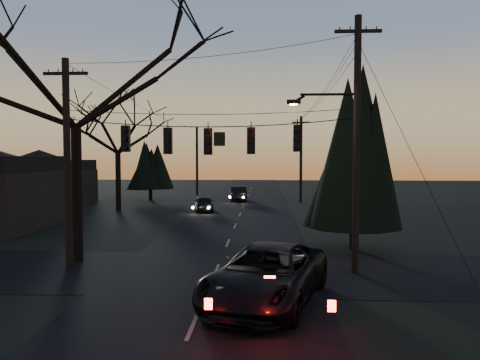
# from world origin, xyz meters

# --- Properties ---
(main_road) EXTENTS (8.00, 120.00, 0.02)m
(main_road) POSITION_xyz_m (0.00, 20.00, 0.01)
(main_road) COLOR black
(main_road) RESTS_ON ground
(cross_road) EXTENTS (60.00, 7.00, 0.02)m
(cross_road) POSITION_xyz_m (0.00, 10.00, 0.01)
(cross_road) COLOR black
(cross_road) RESTS_ON ground
(utility_pole_right) EXTENTS (5.00, 0.30, 10.00)m
(utility_pole_right) POSITION_xyz_m (5.50, 10.00, 0.00)
(utility_pole_right) COLOR black
(utility_pole_right) RESTS_ON ground
(utility_pole_left) EXTENTS (1.80, 0.30, 8.50)m
(utility_pole_left) POSITION_xyz_m (-6.00, 10.00, 0.00)
(utility_pole_left) COLOR black
(utility_pole_left) RESTS_ON ground
(utility_pole_far_r) EXTENTS (1.80, 0.30, 8.50)m
(utility_pole_far_r) POSITION_xyz_m (5.50, 38.00, 0.00)
(utility_pole_far_r) COLOR black
(utility_pole_far_r) RESTS_ON ground
(utility_pole_far_l) EXTENTS (0.30, 0.30, 8.00)m
(utility_pole_far_l) POSITION_xyz_m (-6.00, 46.00, 0.00)
(utility_pole_far_l) COLOR black
(utility_pole_far_l) RESTS_ON ground
(span_signal_assembly) EXTENTS (11.50, 0.44, 1.58)m
(span_signal_assembly) POSITION_xyz_m (-0.24, 10.00, 5.25)
(span_signal_assembly) COLOR black
(span_signal_assembly) RESTS_ON ground
(bare_tree_left) EXTENTS (11.11, 11.11, 11.70)m
(bare_tree_left) POSITION_xyz_m (-6.22, 11.47, 8.18)
(bare_tree_left) COLOR black
(bare_tree_left) RESTS_ON ground
(evergreen_right) EXTENTS (3.92, 3.92, 7.80)m
(evergreen_right) POSITION_xyz_m (6.31, 14.75, 4.49)
(evergreen_right) COLOR black
(evergreen_right) RESTS_ON ground
(bare_tree_dist) EXTENTS (6.86, 6.86, 9.65)m
(bare_tree_dist) POSITION_xyz_m (-10.33, 30.08, 6.74)
(bare_tree_dist) COLOR black
(bare_tree_dist) RESTS_ON ground
(evergreen_dist) EXTENTS (3.86, 3.86, 5.50)m
(evergreen_dist) POSITION_xyz_m (-9.96, 39.62, 3.34)
(evergreen_dist) COLOR black
(evergreen_dist) RESTS_ON ground
(house_left_far) EXTENTS (9.00, 7.00, 5.20)m
(house_left_far) POSITION_xyz_m (-20.00, 36.00, 2.60)
(house_left_far) COLOR black
(house_left_far) RESTS_ON ground
(suv_near) EXTENTS (4.63, 6.90, 1.76)m
(suv_near) POSITION_xyz_m (2.01, 6.10, 0.88)
(suv_near) COLOR black
(suv_near) RESTS_ON ground
(sedan_oncoming_a) EXTENTS (2.16, 4.05, 1.31)m
(sedan_oncoming_a) POSITION_xyz_m (-3.10, 29.97, 0.65)
(sedan_oncoming_a) COLOR black
(sedan_oncoming_a) RESTS_ON ground
(sedan_oncoming_b) EXTENTS (2.08, 4.66, 1.49)m
(sedan_oncoming_b) POSITION_xyz_m (-0.80, 39.10, 0.74)
(sedan_oncoming_b) COLOR black
(sedan_oncoming_b) RESTS_ON ground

